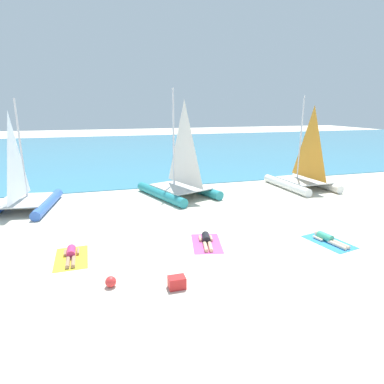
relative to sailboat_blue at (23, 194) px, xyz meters
name	(u,v)px	position (x,y,z in m)	size (l,w,h in m)	color
ground_plane	(170,191)	(8.08, 1.67, -0.83)	(120.00, 120.00, 0.00)	beige
ocean_water	(133,149)	(8.08, 22.73, -0.81)	(120.00, 40.00, 0.05)	teal
sailboat_blue	(23,194)	(0.00, 0.00, 0.00)	(3.31, 4.63, 5.60)	blue
sailboat_teal	(180,181)	(8.40, 0.36, 0.09)	(4.49, 5.52, 6.22)	teal
sailboat_white	(303,175)	(16.63, 0.01, 0.04)	(3.12, 4.65, 5.88)	white
towel_left	(71,258)	(2.69, -6.57, -0.83)	(1.10, 1.90, 0.01)	yellow
sunbather_left	(71,254)	(2.69, -6.50, -0.70)	(0.55, 1.56, 0.30)	#D83372
towel_middle	(207,243)	(7.69, -6.71, -0.83)	(1.10, 1.90, 0.01)	#D84C99
sunbather_middle	(206,240)	(7.70, -6.65, -0.70)	(0.73, 1.56, 0.30)	black
towel_right	(329,242)	(12.37, -7.94, -0.83)	(1.10, 1.90, 0.01)	#338CD8
sunbather_right	(328,238)	(12.36, -7.88, -0.70)	(0.70, 1.56, 0.30)	#3FB28C
beach_ball	(111,282)	(3.96, -8.87, -0.67)	(0.33, 0.33, 0.33)	red
cooler_box	(177,282)	(5.82, -9.49, -0.65)	(0.50, 0.36, 0.36)	red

